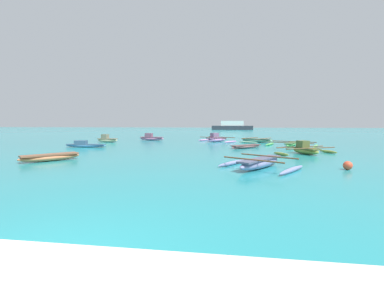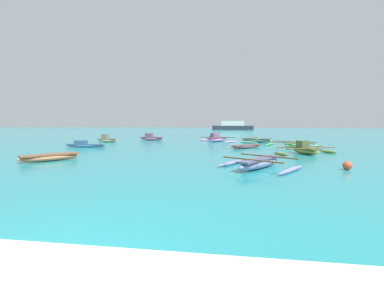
# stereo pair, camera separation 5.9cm
# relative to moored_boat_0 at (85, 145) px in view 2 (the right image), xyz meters

# --- Properties ---
(ground_plane) EXTENTS (240.00, 240.00, 0.00)m
(ground_plane) POSITION_rel_moored_boat_0_xyz_m (9.70, -18.27, -0.21)
(ground_plane) COLOR teal
(moored_boat_0) EXTENTS (3.70, 0.85, 0.60)m
(moored_boat_0) POSITION_rel_moored_boat_0_xyz_m (0.00, 0.00, 0.00)
(moored_boat_0) COLOR #528BBE
(moored_boat_0) RESTS_ON ground_plane
(moored_boat_1) EXTENTS (4.48, 3.29, 0.91)m
(moored_boat_1) POSITION_rel_moored_boat_0_xyz_m (17.80, -2.59, 0.09)
(moored_boat_1) COLOR olive
(moored_boat_1) RESTS_ON ground_plane
(moored_boat_2) EXTENTS (4.12, 3.97, 0.53)m
(moored_boat_2) POSITION_rel_moored_boat_0_xyz_m (14.03, -8.73, 0.03)
(moored_boat_2) COLOR #7D82B3
(moored_boat_2) RESTS_ON ground_plane
(moored_boat_3) EXTENTS (3.07, 0.93, 0.89)m
(moored_boat_3) POSITION_rel_moored_boat_0_xyz_m (3.10, 9.67, 0.10)
(moored_boat_3) COLOR #C4729B
(moored_boat_3) RESTS_ON ground_plane
(moored_boat_4) EXTENTS (2.89, 2.81, 0.28)m
(moored_boat_4) POSITION_rel_moored_boat_0_xyz_m (14.06, 1.14, -0.05)
(moored_boat_4) COLOR #9A6061
(moored_boat_4) RESTS_ON ground_plane
(moored_boat_5) EXTENTS (5.05, 4.42, 0.41)m
(moored_boat_5) POSITION_rel_moored_boat_0_xyz_m (18.38, 3.63, -0.03)
(moored_boat_5) COLOR #59B75B
(moored_boat_5) RESTS_ON ground_plane
(moored_boat_6) EXTENTS (4.53, 4.22, 1.01)m
(moored_boat_6) POSITION_rel_moored_boat_0_xyz_m (11.24, 8.26, 0.12)
(moored_boat_6) COLOR #CB86C3
(moored_boat_6) RESTS_ON ground_plane
(moored_boat_7) EXTENTS (2.45, 0.88, 0.89)m
(moored_boat_7) POSITION_rel_moored_boat_0_xyz_m (-0.87, 5.96, 0.10)
(moored_boat_7) COLOR #C4BC90
(moored_boat_7) RESTS_ON ground_plane
(moored_boat_8) EXTENTS (2.57, 2.92, 0.39)m
(moored_boat_8) POSITION_rel_moored_boat_0_xyz_m (2.59, -7.98, 0.01)
(moored_boat_8) COLOR #D37C4D
(moored_boat_8) RESTS_ON ground_plane
(moored_boat_9) EXTENTS (4.02, 4.42, 0.47)m
(moored_boat_9) POSITION_rel_moored_boat_0_xyz_m (15.69, 8.17, 0.01)
(moored_boat_9) COLOR #85BD9C
(moored_boat_9) RESTS_ON ground_plane
(mooring_buoy_0) EXTENTS (0.40, 0.40, 0.40)m
(mooring_buoy_0) POSITION_rel_moored_boat_0_xyz_m (17.93, -8.64, -0.01)
(mooring_buoy_0) COLOR #E54C2D
(mooring_buoy_0) RESTS_ON ground_plane
(distant_ferry) EXTENTS (12.85, 2.83, 2.83)m
(distant_ferry) POSITION_rel_moored_boat_0_xyz_m (13.90, 61.70, 0.94)
(distant_ferry) COLOR #2D333D
(distant_ferry) RESTS_ON ground_plane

